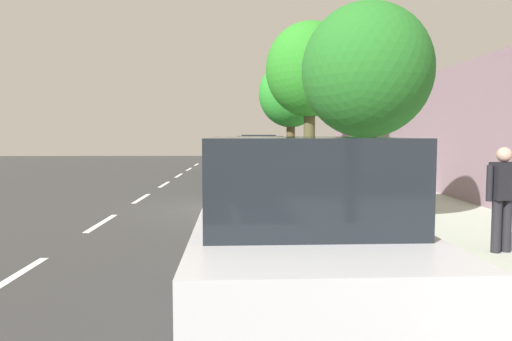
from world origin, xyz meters
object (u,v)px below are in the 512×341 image
parked_suv_silver_nearest (293,230)px  street_tree_mid_block (367,73)px  parked_suv_black_mid (259,153)px  parked_pickup_green_second (260,165)px  street_tree_corner (291,95)px  cyclist_with_backpack (326,193)px  pedestrian_on_phone (503,193)px  fire_hydrant (378,226)px  bicycle_at_curb (309,221)px  street_tree_far_end (310,71)px

parked_suv_silver_nearest → street_tree_mid_block: 5.69m
parked_suv_black_mid → street_tree_mid_block: street_tree_mid_block is taller
parked_pickup_green_second → street_tree_corner: size_ratio=0.91×
cyclist_with_backpack → street_tree_corner: 18.05m
parked_pickup_green_second → parked_suv_black_mid: (0.18, 7.21, 0.13)m
pedestrian_on_phone → street_tree_corner: bearing=95.0°
pedestrian_on_phone → fire_hydrant: bearing=179.9°
pedestrian_on_phone → fire_hydrant: 2.06m
parked_suv_black_mid → fire_hydrant: 17.40m
bicycle_at_curb → cyclist_with_backpack: size_ratio=1.00×
street_tree_far_end → parked_suv_black_mid: bearing=105.6°
street_tree_mid_block → street_tree_far_end: bearing=90.0°
parked_pickup_green_second → bicycle_at_curb: size_ratio=3.34×
parked_pickup_green_second → street_tree_corner: 9.42m
pedestrian_on_phone → street_tree_mid_block: bearing=125.9°
street_tree_corner → street_tree_far_end: bearing=-90.0°
street_tree_mid_block → parked_pickup_green_second: bearing=103.8°
parked_pickup_green_second → street_tree_mid_block: (1.93, -7.87, 2.35)m
bicycle_at_curb → cyclist_with_backpack: bearing=-63.6°
parked_suv_black_mid → bicycle_at_curb: parked_suv_black_mid is taller
parked_pickup_green_second → parked_suv_silver_nearest: bearing=-90.1°
street_tree_corner → pedestrian_on_phone: 19.08m
fire_hydrant → street_tree_far_end: bearing=88.2°
parked_suv_black_mid → parked_suv_silver_nearest: bearing=-90.6°
parked_suv_silver_nearest → cyclist_with_backpack: (0.94, 3.61, -0.05)m
bicycle_at_curb → street_tree_corner: bearing=85.9°
parked_suv_silver_nearest → cyclist_with_backpack: 3.73m
street_tree_mid_block → cyclist_with_backpack: bearing=-129.3°
fire_hydrant → street_tree_corner: bearing=88.9°
cyclist_with_backpack → street_tree_mid_block: street_tree_mid_block is taller
bicycle_at_curb → street_tree_corner: 17.73m
parked_suv_silver_nearest → parked_pickup_green_second: parked_suv_silver_nearest is taller
bicycle_at_curb → street_tree_corner: street_tree_corner is taller
parked_suv_silver_nearest → fire_hydrant: size_ratio=5.66×
parked_suv_silver_nearest → bicycle_at_curb: size_ratio=2.95×
parked_pickup_green_second → bicycle_at_curb: bearing=-85.5°
cyclist_with_backpack → pedestrian_on_phone: size_ratio=0.95×
street_tree_corner → cyclist_with_backpack: bearing=-93.3°
parked_suv_black_mid → street_tree_corner: bearing=38.9°
cyclist_with_backpack → street_tree_far_end: 10.64m
parked_suv_silver_nearest → street_tree_mid_block: street_tree_mid_block is taller
bicycle_at_curb → fire_hydrant: fire_hydrant is taller
parked_pickup_green_second → fire_hydrant: parked_pickup_green_second is taller
street_tree_corner → fire_hydrant: street_tree_corner is taller
cyclist_with_backpack → parked_suv_black_mid: bearing=92.6°
parked_pickup_green_second → pedestrian_on_phone: bearing=-70.6°
cyclist_with_backpack → fire_hydrant: 1.29m
parked_suv_black_mid → street_tree_mid_block: bearing=-83.3°
street_tree_mid_block → street_tree_corner: 16.51m
bicycle_at_curb → pedestrian_on_phone: size_ratio=0.95×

